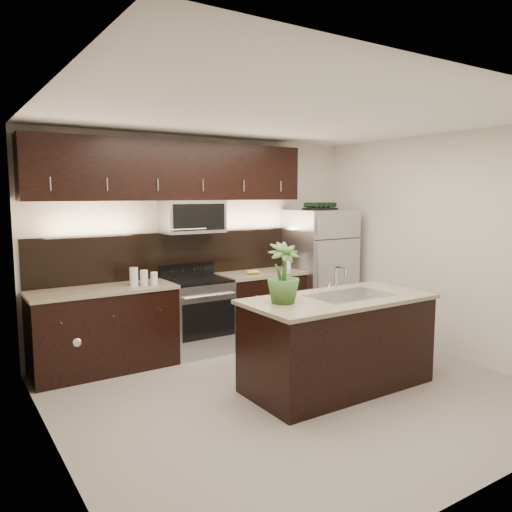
# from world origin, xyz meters

# --- Properties ---
(ground) EXTENTS (4.50, 4.50, 0.00)m
(ground) POSITION_xyz_m (0.00, 0.00, 0.00)
(ground) COLOR gray
(ground) RESTS_ON ground
(room_walls) EXTENTS (4.52, 4.02, 2.71)m
(room_walls) POSITION_xyz_m (-0.11, -0.04, 1.70)
(room_walls) COLOR beige
(room_walls) RESTS_ON ground
(counter_run) EXTENTS (3.51, 0.65, 0.94)m
(counter_run) POSITION_xyz_m (-0.46, 1.69, 0.47)
(counter_run) COLOR black
(counter_run) RESTS_ON ground
(upper_fixtures) EXTENTS (3.49, 0.40, 1.66)m
(upper_fixtures) POSITION_xyz_m (-0.43, 1.84, 2.14)
(upper_fixtures) COLOR black
(upper_fixtures) RESTS_ON counter_run
(island) EXTENTS (1.96, 0.96, 0.94)m
(island) POSITION_xyz_m (0.45, -0.11, 0.47)
(island) COLOR black
(island) RESTS_ON ground
(sink_faucet) EXTENTS (0.84, 0.50, 0.28)m
(sink_faucet) POSITION_xyz_m (0.60, -0.10, 0.96)
(sink_faucet) COLOR silver
(sink_faucet) RESTS_ON island
(refrigerator) EXTENTS (0.85, 0.76, 1.75)m
(refrigerator) POSITION_xyz_m (1.66, 1.63, 0.88)
(refrigerator) COLOR #B2B2B7
(refrigerator) RESTS_ON ground
(wine_rack) EXTENTS (0.43, 0.27, 0.10)m
(wine_rack) POSITION_xyz_m (1.66, 1.63, 1.80)
(wine_rack) COLOR black
(wine_rack) RESTS_ON refrigerator
(plant) EXTENTS (0.36, 0.36, 0.58)m
(plant) POSITION_xyz_m (-0.18, -0.01, 1.23)
(plant) COLOR #375C24
(plant) RESTS_ON island
(canisters) EXTENTS (0.30, 0.17, 0.21)m
(canisters) POSITION_xyz_m (-0.99, 1.61, 1.03)
(canisters) COLOR silver
(canisters) RESTS_ON counter_run
(french_press) EXTENTS (0.11, 0.11, 0.31)m
(french_press) POSITION_xyz_m (1.10, 1.64, 1.06)
(french_press) COLOR silver
(french_press) RESTS_ON counter_run
(bananas) EXTENTS (0.21, 0.17, 0.06)m
(bananas) POSITION_xyz_m (0.46, 1.61, 0.97)
(bananas) COLOR gold
(bananas) RESTS_ON counter_run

